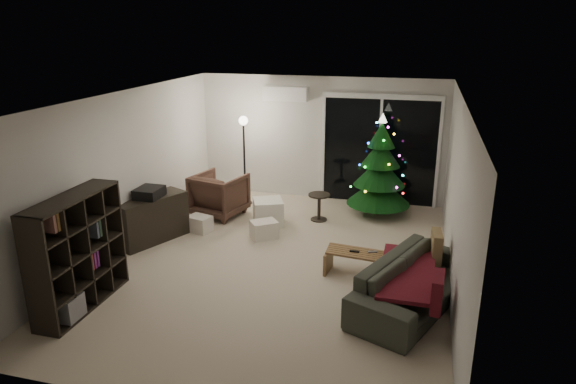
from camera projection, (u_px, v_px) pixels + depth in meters
name	position (u px, v px, depth m)	size (l,w,h in m)	color
room	(326.00, 175.00, 8.77)	(6.50, 7.51, 2.60)	beige
bookshelf	(65.00, 251.00, 6.47)	(0.38, 1.48, 1.48)	black
media_cabinet	(152.00, 219.00, 8.53)	(0.46, 1.22, 0.76)	black
stereo	(149.00, 193.00, 8.38)	(0.39, 0.46, 0.16)	black
armchair	(219.00, 195.00, 9.67)	(0.87, 0.89, 0.81)	brown
ottoman	(268.00, 212.00, 9.28)	(0.51, 0.51, 0.46)	white
cardboard_box_a	(200.00, 224.00, 8.97)	(0.39, 0.30, 0.28)	beige
cardboard_box_b	(264.00, 229.00, 8.70)	(0.42, 0.32, 0.30)	beige
side_table	(319.00, 207.00, 9.46)	(0.40, 0.40, 0.50)	black
floor_lamp	(244.00, 162.00, 10.16)	(0.28, 0.28, 1.72)	black
sofa	(415.00, 283.00, 6.55)	(2.17, 0.85, 0.63)	#32362B
sofa_throw	(407.00, 272.00, 6.53)	(0.68, 1.56, 0.05)	maroon
cushion_a	(436.00, 246.00, 7.00)	(0.13, 0.42, 0.42)	#9E7E4A
cushion_b	(437.00, 292.00, 5.81)	(0.13, 0.42, 0.42)	maroon
coffee_table	(364.00, 264.00, 7.38)	(1.11, 0.39, 0.35)	olive
remote_a	(355.00, 251.00, 7.36)	(0.14, 0.04, 0.02)	black
remote_b	(372.00, 252.00, 7.34)	(0.13, 0.04, 0.02)	slate
christmas_tree	(380.00, 165.00, 9.53)	(1.20, 1.20, 1.93)	#0B3E11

